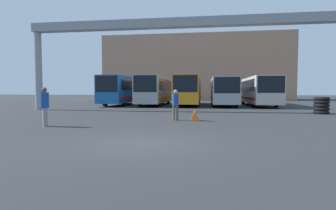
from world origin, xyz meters
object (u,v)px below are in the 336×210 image
object	(u,v)px
bus_slot_3	(223,90)
pedestrian_near_right	(175,104)
bus_slot_1	(156,89)
tire_stack	(321,105)
bus_slot_0	(123,89)
bus_slot_2	(189,89)
pedestrian_mid_right	(45,106)
traffic_cone	(195,115)
bus_slot_4	(258,90)

from	to	relation	value
bus_slot_3	pedestrian_near_right	distance (m)	15.84
bus_slot_1	tire_stack	distance (m)	17.15
bus_slot_3	pedestrian_near_right	size ratio (longest dim) A/B	6.25
bus_slot_0	bus_slot_2	size ratio (longest dim) A/B	0.91
bus_slot_0	tire_stack	bearing A→B (deg)	-29.11
bus_slot_1	bus_slot_0	bearing A→B (deg)	-177.69
pedestrian_mid_right	traffic_cone	world-z (taller)	pedestrian_mid_right
bus_slot_2	traffic_cone	world-z (taller)	bus_slot_2
pedestrian_mid_right	bus_slot_1	bearing A→B (deg)	136.40
traffic_cone	tire_stack	world-z (taller)	tire_stack
traffic_cone	tire_stack	bearing A→B (deg)	31.81
bus_slot_4	traffic_cone	distance (m)	17.20
bus_slot_4	tire_stack	xyz separation A→B (m)	(2.35, -10.51, -1.17)
pedestrian_near_right	traffic_cone	world-z (taller)	pedestrian_near_right
bus_slot_1	bus_slot_3	size ratio (longest dim) A/B	1.03
pedestrian_mid_right	bus_slot_4	bearing A→B (deg)	107.05
tire_stack	bus_slot_1	bearing A→B (deg)	144.16
bus_slot_3	bus_slot_4	size ratio (longest dim) A/B	0.89
bus_slot_1	pedestrian_mid_right	xyz separation A→B (m)	(-1.55, -18.85, -0.90)
bus_slot_2	traffic_cone	distance (m)	15.92
traffic_cone	tire_stack	distance (m)	10.25
bus_slot_3	tire_stack	xyz separation A→B (m)	(6.19, -9.85, -1.13)
bus_slot_0	bus_slot_4	xyz separation A→B (m)	(15.36, 0.65, -0.08)
bus_slot_2	bus_slot_4	distance (m)	7.68
pedestrian_near_right	traffic_cone	distance (m)	1.24
bus_slot_0	bus_slot_2	xyz separation A→B (m)	(7.68, 0.53, 0.00)
pedestrian_near_right	tire_stack	xyz separation A→B (m)	(9.77, 5.56, -0.30)
bus_slot_0	pedestrian_mid_right	size ratio (longest dim) A/B	5.91
bus_slot_2	tire_stack	world-z (taller)	bus_slot_2
bus_slot_3	bus_slot_0	bearing A→B (deg)	179.92
traffic_cone	bus_slot_1	bearing A→B (deg)	108.52
bus_slot_3	pedestrian_near_right	xyz separation A→B (m)	(-3.59, -15.41, -0.84)
bus_slot_2	pedestrian_near_right	world-z (taller)	bus_slot_2
bus_slot_0	bus_slot_3	size ratio (longest dim) A/B	1.00
bus_slot_4	bus_slot_3	bearing A→B (deg)	-170.13
tire_stack	pedestrian_mid_right	bearing A→B (deg)	-150.20
pedestrian_mid_right	tire_stack	world-z (taller)	pedestrian_mid_right
pedestrian_mid_right	bus_slot_3	bearing A→B (deg)	114.80
bus_slot_0	pedestrian_mid_right	distance (m)	18.85
bus_slot_1	traffic_cone	distance (m)	16.33
bus_slot_0	bus_slot_4	world-z (taller)	bus_slot_0
bus_slot_0	bus_slot_1	distance (m)	3.84
pedestrian_mid_right	traffic_cone	distance (m)	7.57
bus_slot_0	bus_slot_2	distance (m)	7.70
bus_slot_0	bus_slot_3	bearing A→B (deg)	-0.08
bus_slot_2	tire_stack	xyz separation A→B (m)	(10.03, -10.39, -1.25)
tire_stack	bus_slot_2	bearing A→B (deg)	133.99
bus_slot_2	pedestrian_mid_right	bearing A→B (deg)	-105.67
bus_slot_2	pedestrian_mid_right	size ratio (longest dim) A/B	6.50
bus_slot_3	bus_slot_4	distance (m)	3.90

